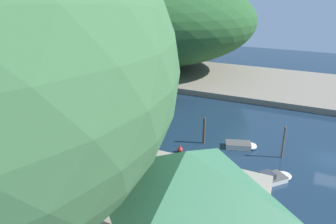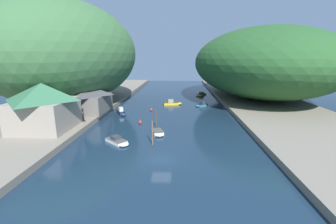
# 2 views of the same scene
# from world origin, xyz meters

# --- Properties ---
(water_surface) EXTENTS (130.00, 130.00, 0.00)m
(water_surface) POSITION_xyz_m (0.00, 30.00, 0.00)
(water_surface) COLOR #192D42
(water_surface) RESTS_ON ground
(right_bank) EXTENTS (22.00, 120.00, 0.91)m
(right_bank) POSITION_xyz_m (24.93, 30.00, 0.46)
(right_bank) COLOR gray
(right_bank) RESTS_ON ground
(hillside_right) EXTENTS (38.50, 53.90, 19.74)m
(hillside_right) POSITION_xyz_m (26.03, 41.08, 10.78)
(hillside_right) COLOR #285628
(hillside_right) RESTS_ON right_bank
(waterfront_building) EXTENTS (8.95, 9.55, 7.58)m
(waterfront_building) POSITION_xyz_m (-19.65, 8.50, 4.84)
(waterfront_building) COLOR gray
(waterfront_building) RESTS_ON left_bank
(boathouse_shed) EXTENTS (7.94, 10.22, 5.66)m
(boathouse_shed) POSITION_xyz_m (-17.18, 20.74, 3.84)
(boathouse_shed) COLOR slate
(boathouse_shed) RESTS_ON left_bank
(boat_moored_right) EXTENTS (5.09, 2.32, 1.47)m
(boat_moored_right) POSITION_xyz_m (0.52, 32.94, 0.46)
(boat_moored_right) COLOR gold
(boat_moored_right) RESTS_ON water_surface
(boat_cabin_cruiser) EXTENTS (4.20, 5.83, 1.10)m
(boat_cabin_cruiser) POSITION_xyz_m (9.30, 48.14, 0.33)
(boat_cabin_cruiser) COLOR gold
(boat_cabin_cruiser) RESTS_ON water_surface
(boat_near_quay) EXTENTS (3.62, 3.28, 1.22)m
(boat_near_quay) POSITION_xyz_m (7.96, 31.54, 0.37)
(boat_near_quay) COLOR teal
(boat_near_quay) RESTS_ON water_surface
(boat_red_skiff) EXTENTS (3.10, 4.30, 1.57)m
(boat_red_skiff) POSITION_xyz_m (-10.61, 21.93, 0.48)
(boat_red_skiff) COLOR navy
(boat_red_skiff) RESTS_ON water_surface
(boat_far_upstream) EXTENTS (2.60, 3.80, 0.60)m
(boat_far_upstream) POSITION_xyz_m (-1.27, 9.16, 0.30)
(boat_far_upstream) COLOR silver
(boat_far_upstream) RESTS_ON water_surface
(boat_white_cruiser) EXTENTS (4.43, 4.17, 1.03)m
(boat_white_cruiser) POSITION_xyz_m (-6.85, 5.02, 0.33)
(boat_white_cruiser) COLOR silver
(boat_white_cruiser) RESTS_ON water_surface
(mooring_post_nearest) EXTENTS (0.21, 0.21, 3.63)m
(mooring_post_nearest) POSITION_xyz_m (-1.67, 4.78, 1.82)
(mooring_post_nearest) COLOR brown
(mooring_post_nearest) RESTS_ON water_surface
(mooring_post_middle) EXTENTS (0.28, 0.28, 3.25)m
(mooring_post_middle) POSITION_xyz_m (-2.02, 13.49, 1.63)
(mooring_post_middle) COLOR #4C3D2D
(mooring_post_middle) RESTS_ON water_surface
(channel_buoy_near) EXTENTS (0.54, 0.54, 0.82)m
(channel_buoy_near) POSITION_xyz_m (-4.39, 25.58, 0.32)
(channel_buoy_near) COLOR red
(channel_buoy_near) RESTS_ON water_surface
(channel_buoy_far) EXTENTS (0.58, 0.58, 0.87)m
(channel_buoy_far) POSITION_xyz_m (-5.25, 15.06, 0.34)
(channel_buoy_far) COLOR red
(channel_buoy_far) RESTS_ON water_surface
(person_on_quay) EXTENTS (0.26, 0.40, 1.69)m
(person_on_quay) POSITION_xyz_m (-15.94, 5.04, 1.89)
(person_on_quay) COLOR #282D3D
(person_on_quay) RESTS_ON left_bank
(person_by_boathouse) EXTENTS (0.22, 0.38, 1.69)m
(person_by_boathouse) POSITION_xyz_m (-15.73, 13.69, 1.89)
(person_by_boathouse) COLOR #282D3D
(person_by_boathouse) RESTS_ON left_bank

